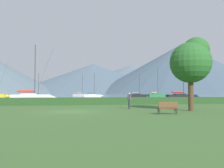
% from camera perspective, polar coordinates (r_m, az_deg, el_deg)
% --- Properties ---
extents(ground_plane, '(1000.00, 1000.00, 0.00)m').
position_cam_1_polar(ground_plane, '(19.92, -10.41, -6.88)').
color(ground_plane, '#3D602D').
extents(harbor_water, '(320.00, 246.00, 0.00)m').
position_cam_1_polar(harbor_water, '(156.86, -9.21, -2.79)').
color(harbor_water, slate).
rests_on(harbor_water, ground_plane).
extents(hedge_line, '(80.00, 1.20, 1.00)m').
position_cam_1_polar(hedge_line, '(30.88, -9.91, -4.29)').
color(hedge_line, '#284C23').
rests_on(hedge_line, ground_plane).
extents(sailboat_slip_0, '(7.78, 2.97, 8.90)m').
position_cam_1_polar(sailboat_slip_0, '(88.05, 6.64, -2.86)').
color(sailboat_slip_0, black).
rests_on(sailboat_slip_0, harbor_water).
extents(sailboat_slip_1, '(8.05, 2.55, 11.95)m').
position_cam_1_polar(sailboat_slip_1, '(97.38, 11.22, -2.74)').
color(sailboat_slip_1, '#236B38').
rests_on(sailboat_slip_1, harbor_water).
extents(sailboat_slip_2, '(9.22, 2.84, 11.91)m').
position_cam_1_polar(sailboat_slip_2, '(50.70, -19.56, -3.07)').
color(sailboat_slip_2, white).
rests_on(sailboat_slip_2, harbor_water).
extents(sailboat_slip_3, '(6.61, 2.24, 7.50)m').
position_cam_1_polar(sailboat_slip_3, '(71.65, -18.38, -2.98)').
color(sailboat_slip_3, red).
rests_on(sailboat_slip_3, harbor_water).
extents(sailboat_slip_6, '(8.05, 3.36, 9.93)m').
position_cam_1_polar(sailboat_slip_6, '(99.45, -7.78, -2.76)').
color(sailboat_slip_6, '#9E9EA3').
rests_on(sailboat_slip_6, harbor_water).
extents(sailboat_slip_8, '(8.66, 3.01, 9.93)m').
position_cam_1_polar(sailboat_slip_8, '(60.64, 17.19, -3.00)').
color(sailboat_slip_8, black).
rests_on(sailboat_slip_8, harbor_water).
extents(sailboat_slip_10, '(7.21, 2.87, 8.80)m').
position_cam_1_polar(sailboat_slip_10, '(84.35, -4.79, -2.92)').
color(sailboat_slip_10, white).
rests_on(sailboat_slip_10, harbor_water).
extents(park_bench_near_path, '(1.53, 0.50, 0.95)m').
position_cam_1_polar(park_bench_near_path, '(17.71, 13.91, -5.73)').
color(park_bench_near_path, brown).
rests_on(park_bench_near_path, ground_plane).
extents(person_seated_viewer, '(0.36, 0.57, 1.65)m').
position_cam_1_polar(person_seated_viewer, '(23.22, 4.40, -3.84)').
color(person_seated_viewer, '#2D3347').
rests_on(person_seated_viewer, ground_plane).
extents(park_tree, '(3.72, 3.72, 6.71)m').
position_cam_1_polar(park_tree, '(21.90, 19.45, 5.68)').
color(park_tree, '#4C3823').
rests_on(park_tree, ground_plane).
extents(distant_hill_central_peak, '(255.08, 255.08, 70.67)m').
position_cam_1_polar(distant_hill_central_peak, '(341.55, 16.77, 3.54)').
color(distant_hill_central_peak, '#425666').
rests_on(distant_hill_central_peak, ground_plane).
extents(distant_hill_east_ridge, '(328.60, 328.60, 55.76)m').
position_cam_1_polar(distant_hill_east_ridge, '(441.90, 5.07, 1.19)').
color(distant_hill_east_ridge, slate).
rests_on(distant_hill_east_ridge, ground_plane).
extents(distant_hill_far_shoulder, '(271.86, 271.86, 51.17)m').
position_cam_1_polar(distant_hill_far_shoulder, '(390.52, -4.79, 1.30)').
color(distant_hill_far_shoulder, '#4C6070').
rests_on(distant_hill_far_shoulder, ground_plane).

